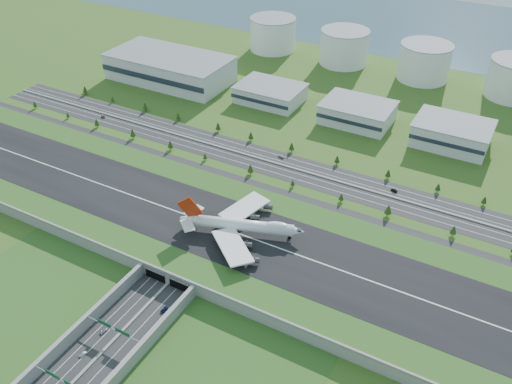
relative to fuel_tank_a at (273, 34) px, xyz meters
The scene contains 22 objects.
ground 332.88m from the fuel_tank_a, 68.84° to the right, with size 1200.00×1200.00×0.00m, color #315119.
airfield_deck 332.76m from the fuel_tank_a, 68.84° to the right, with size 520.00×100.00×9.20m.
underpass_road 426.88m from the fuel_tank_a, 73.66° to the right, with size 38.80×120.40×8.00m.
sign_gantry_near 422.58m from the fuel_tank_a, 73.50° to the right, with size 38.70×0.70×9.80m.
sign_gantry_far 456.23m from the fuel_tank_a, 74.75° to the right, with size 38.70×0.70×9.80m.
north_expressway 246.84m from the fuel_tank_a, 60.83° to the right, with size 560.00×36.00×0.12m, color #28282B.
tree_row 244.05m from the fuel_tank_a, 61.63° to the right, with size 505.08×48.75×8.49m.
hangar_west 134.72m from the fuel_tank_a, 111.80° to the right, with size 120.00×60.00×25.00m, color silver.
hangar_mid_a 134.54m from the fuel_tank_a, 63.43° to the right, with size 58.00×42.00×15.00m, color silver.
hangar_mid_b 188.43m from the fuel_tank_a, 39.61° to the right, with size 58.00×42.00×17.00m, color silver.
hangar_mid_c 255.13m from the fuel_tank_a, 28.07° to the right, with size 58.00×42.00×19.00m, color silver.
fuel_tank_a is the anchor object (origin of this frame).
fuel_tank_b 85.00m from the fuel_tank_a, ahead, with size 50.00×50.00×35.00m, color white.
fuel_tank_c 170.00m from the fuel_tank_a, ahead, with size 50.00×50.00×35.00m, color white.
bay_water 208.82m from the fuel_tank_a, 54.78° to the left, with size 1200.00×260.00×0.06m, color #345564.
boeing_747 338.81m from the fuel_tank_a, 65.73° to the right, with size 75.75×70.39×24.36m.
car_0 420.30m from the fuel_tank_a, 74.55° to the right, with size 1.69×4.20×1.43m, color #BBBCC0.
car_1 435.93m from the fuel_tank_a, 75.00° to the right, with size 1.39×3.97×1.31m, color silver.
car_2 399.39m from the fuel_tank_a, 70.92° to the right, with size 2.38×5.16×1.43m, color #0D1C44.
car_4 228.01m from the fuel_tank_a, 103.66° to the right, with size 1.99×4.96×1.69m, color #58595D.
car_5 292.54m from the fuel_tank_a, 45.23° to the right, with size 1.75×5.02×1.65m, color black.
car_7 234.65m from the fuel_tank_a, 60.84° to the right, with size 2.36×5.81×1.69m, color silver.
Camera 1 is at (152.12, -220.80, 222.10)m, focal length 38.00 mm.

